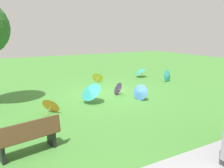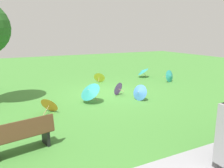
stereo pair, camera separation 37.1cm
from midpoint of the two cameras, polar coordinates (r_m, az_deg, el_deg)
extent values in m
plane|color=#478C38|center=(11.72, -0.36, -2.30)|extent=(40.00, 40.00, 0.00)
cube|color=brown|center=(6.43, -19.76, -11.69)|extent=(1.66, 0.74, 0.05)
cube|color=brown|center=(6.16, -19.31, -10.44)|extent=(1.59, 0.40, 0.45)
cube|color=black|center=(6.72, -14.34, -12.34)|extent=(0.15, 0.41, 0.45)
cylinder|color=tan|center=(11.27, 3.17, -1.50)|extent=(0.17, 0.32, 0.10)
cone|color=purple|center=(11.37, 2.24, -1.09)|extent=(0.69, 0.51, 0.65)
sphere|color=tan|center=(11.40, 2.03, -0.99)|extent=(0.05, 0.05, 0.04)
cylinder|color=tan|center=(10.76, 8.42, -2.24)|extent=(0.36, 0.14, 0.15)
cone|color=#4C8CE5|center=(10.54, 7.66, -2.05)|extent=(0.58, 0.81, 0.74)
sphere|color=tan|center=(10.49, 7.45, -2.00)|extent=(0.05, 0.05, 0.05)
cylinder|color=tan|center=(10.31, -3.36, -3.00)|extent=(0.44, 0.18, 0.49)
cone|color=teal|center=(10.05, -4.52, -1.65)|extent=(1.08, 1.15, 0.76)
sphere|color=tan|center=(9.99, -4.77, -1.36)|extent=(0.06, 0.05, 0.05)
cylinder|color=tan|center=(16.01, 8.71, 2.30)|extent=(0.25, 0.15, 0.39)
cone|color=teal|center=(15.95, 8.16, 3.17)|extent=(1.04, 1.06, 0.56)
sphere|color=tan|center=(15.93, 8.03, 3.37)|extent=(0.06, 0.06, 0.05)
cylinder|color=tan|center=(9.03, -14.63, -6.19)|extent=(0.31, 0.29, 0.27)
cone|color=orange|center=(9.18, -13.80, -4.78)|extent=(0.84, 0.85, 0.66)
sphere|color=tan|center=(9.21, -13.62, -4.47)|extent=(0.06, 0.06, 0.05)
cylinder|color=tan|center=(14.04, -2.53, 1.06)|extent=(0.24, 0.30, 0.21)
cone|color=yellow|center=(14.24, -2.32, 1.73)|extent=(0.80, 0.76, 0.66)
sphere|color=tan|center=(14.29, -2.28, 1.88)|extent=(0.06, 0.06, 0.05)
cylinder|color=tan|center=(14.89, 13.83, 1.82)|extent=(0.14, 0.43, 0.11)
cone|color=teal|center=(14.74, 14.76, 1.88)|extent=(0.79, 0.47, 0.76)
sphere|color=tan|center=(14.70, 14.98, 1.89)|extent=(0.05, 0.05, 0.04)
camera|label=1|loc=(0.19, -89.04, 0.21)|focal=37.38mm
camera|label=2|loc=(0.19, 90.96, -0.21)|focal=37.38mm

